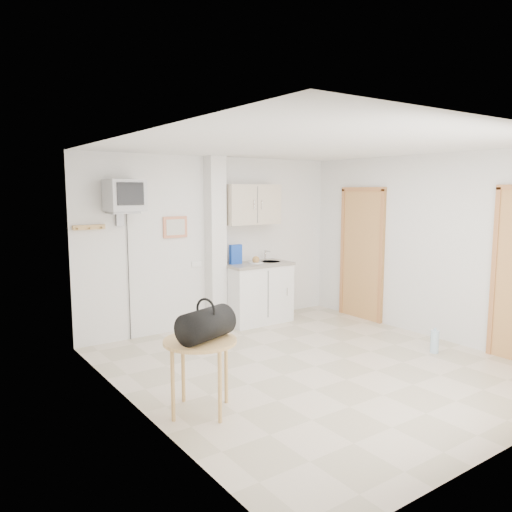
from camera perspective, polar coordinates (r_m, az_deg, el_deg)
ground at (r=5.92m, az=6.78°, el=-12.40°), size 4.50×4.50×0.00m
room_envelope at (r=5.82m, az=8.19°, el=2.76°), size 4.24×4.54×2.55m
kitchenette at (r=7.59m, az=-0.03°, el=-1.63°), size 1.03×0.58×2.10m
crt_television at (r=6.56m, az=-14.82°, el=6.60°), size 0.44×0.45×2.15m
round_table at (r=4.60m, az=-6.40°, el=-10.47°), size 0.67×0.67×0.68m
duffel_bag at (r=4.52m, az=-5.75°, el=-7.76°), size 0.58×0.44×0.39m
water_bottle at (r=6.68m, az=19.75°, el=-9.19°), size 0.11×0.11×0.32m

